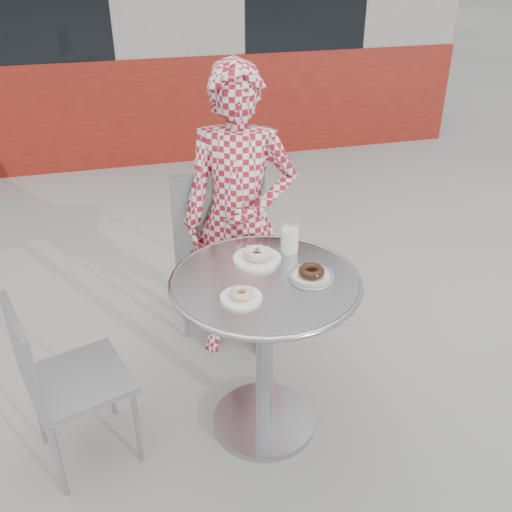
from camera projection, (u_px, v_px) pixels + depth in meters
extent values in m
plane|color=#A8A5A0|center=(270.00, 421.00, 2.66)|extent=(60.00, 60.00, 0.00)
cube|color=maroon|center=(164.00, 110.00, 5.51)|extent=(6.02, 0.20, 1.00)
cylinder|color=silver|center=(264.00, 420.00, 2.65)|extent=(0.47, 0.47, 0.03)
cylinder|color=silver|center=(265.00, 356.00, 2.46)|extent=(0.08, 0.08, 0.75)
cylinder|color=silver|center=(265.00, 282.00, 2.27)|extent=(0.75, 0.75, 0.02)
torus|color=silver|center=(265.00, 282.00, 2.27)|extent=(0.78, 0.78, 0.03)
cube|color=#999BA0|center=(218.00, 241.00, 3.17)|extent=(0.53, 0.53, 0.03)
cube|color=#999BA0|center=(218.00, 218.00, 2.85)|extent=(0.46, 0.11, 0.46)
cube|color=#999BA0|center=(79.00, 380.00, 2.31)|extent=(0.47, 0.47, 0.03)
cube|color=#999BA0|center=(23.00, 356.00, 2.13)|extent=(0.14, 0.37, 0.38)
imported|color=maroon|center=(239.00, 220.00, 2.79)|extent=(0.64, 0.53, 1.52)
cylinder|color=white|center=(257.00, 259.00, 2.40)|extent=(0.20, 0.20, 0.01)
torus|color=#C67A4C|center=(257.00, 253.00, 2.38)|extent=(0.12, 0.12, 0.04)
cylinder|color=white|center=(241.00, 298.00, 2.14)|extent=(0.16, 0.16, 0.01)
torus|color=#C67A4C|center=(241.00, 293.00, 2.13)|extent=(0.09, 0.09, 0.03)
cylinder|color=white|center=(311.00, 276.00, 2.27)|extent=(0.18, 0.18, 0.01)
torus|color=black|center=(311.00, 271.00, 2.26)|extent=(0.11, 0.11, 0.04)
torus|color=black|center=(311.00, 276.00, 2.27)|extent=(0.18, 0.18, 0.02)
cylinder|color=white|center=(290.00, 241.00, 2.44)|extent=(0.07, 0.07, 0.11)
cylinder|color=white|center=(290.00, 239.00, 2.43)|extent=(0.08, 0.08, 0.13)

